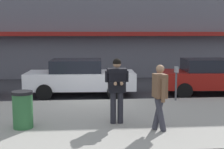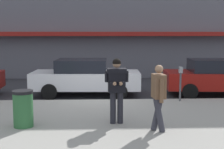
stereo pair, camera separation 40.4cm
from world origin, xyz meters
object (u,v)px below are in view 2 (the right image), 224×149
at_px(parked_sedan_far, 218,77).
at_px(man_texting_on_phone, 117,84).
at_px(trash_bin, 23,109).
at_px(parked_sedan_mid, 85,77).
at_px(parking_meter, 181,79).
at_px(pedestrian_dark_coat, 159,94).

height_order(parked_sedan_far, man_texting_on_phone, man_texting_on_phone).
bearing_deg(trash_bin, parked_sedan_far, 33.63).
xyz_separation_m(parked_sedan_mid, parking_meter, (3.57, -1.91, 0.18)).
height_order(parking_meter, trash_bin, parking_meter).
distance_m(man_texting_on_phone, trash_bin, 2.58).
relative_size(parking_meter, trash_bin, 1.30).
height_order(parked_sedan_far, parking_meter, parked_sedan_far).
xyz_separation_m(parked_sedan_mid, trash_bin, (-1.43, -4.91, -0.16)).
bearing_deg(man_texting_on_phone, parked_sedan_mid, 102.84).
xyz_separation_m(parking_meter, trash_bin, (-5.00, -3.00, -0.34)).
bearing_deg(parked_sedan_mid, man_texting_on_phone, -77.16).
distance_m(parked_sedan_far, man_texting_on_phone, 6.41).
bearing_deg(parking_meter, parked_sedan_mid, 151.88).
relative_size(man_texting_on_phone, trash_bin, 1.84).
height_order(parked_sedan_far, pedestrian_dark_coat, pedestrian_dark_coat).
bearing_deg(trash_bin, pedestrian_dark_coat, -8.45).
xyz_separation_m(man_texting_on_phone, trash_bin, (-2.50, -0.20, -0.62)).
height_order(man_texting_on_phone, parking_meter, man_texting_on_phone).
xyz_separation_m(man_texting_on_phone, pedestrian_dark_coat, (1.02, -0.73, -0.14)).
distance_m(pedestrian_dark_coat, parking_meter, 3.83).
bearing_deg(pedestrian_dark_coat, man_texting_on_phone, 144.47).
height_order(parked_sedan_mid, man_texting_on_phone, man_texting_on_phone).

